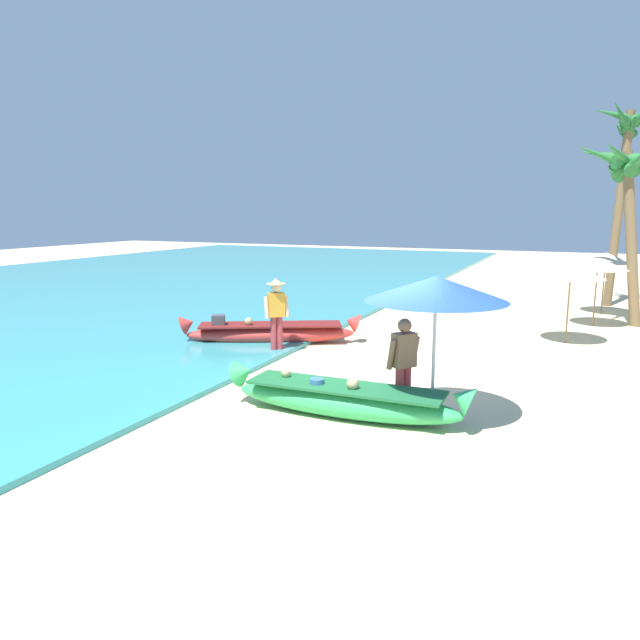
{
  "coord_description": "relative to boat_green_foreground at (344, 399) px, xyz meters",
  "views": [
    {
      "loc": [
        3.14,
        -9.09,
        3.24
      ],
      "look_at": [
        -1.95,
        2.35,
        0.9
      ],
      "focal_mm": 33.44,
      "sensor_mm": 36.0,
      "label": 1
    }
  ],
  "objects": [
    {
      "name": "person_tourist_customer",
      "position": [
        0.81,
        0.49,
        0.59
      ],
      "size": [
        0.48,
        0.56,
        1.56
      ],
      "color": "#B2383D",
      "rests_on": "ground"
    },
    {
      "name": "person_vendor_hatted",
      "position": [
        -2.95,
        3.26,
        0.72
      ],
      "size": [
        0.53,
        0.51,
        1.72
      ],
      "color": "#B2383D",
      "rests_on": "ground"
    },
    {
      "name": "parasol_row_0",
      "position": [
        3.02,
        7.14,
        1.47
      ],
      "size": [
        1.6,
        1.6,
        1.91
      ],
      "color": "#8E6B47",
      "rests_on": "ground"
    },
    {
      "name": "sea",
      "position": [
        -14.63,
        8.71,
        -0.23
      ],
      "size": [
        24.0,
        56.0,
        0.1
      ],
      "primitive_type": "cube",
      "color": "teal",
      "rests_on": "ground"
    },
    {
      "name": "boat_red_midground",
      "position": [
        -3.58,
        4.1,
        -0.0
      ],
      "size": [
        4.11,
        2.57,
        0.79
      ],
      "color": "red",
      "rests_on": "ground"
    },
    {
      "name": "patio_umbrella_large",
      "position": [
        1.31,
        0.38,
        1.78
      ],
      "size": [
        2.15,
        2.15,
        2.26
      ],
      "color": "#B7B7BC",
      "rests_on": "ground"
    },
    {
      "name": "palm_tree_mid_cluster",
      "position": [
        4.18,
        10.21,
        3.92
      ],
      "size": [
        2.86,
        2.91,
        5.11
      ],
      "color": "brown",
      "rests_on": "ground"
    },
    {
      "name": "parasol_row_2",
      "position": [
        3.89,
        12.14,
        1.47
      ],
      "size": [
        1.6,
        1.6,
        1.91
      ],
      "color": "#8E6B47",
      "rests_on": "ground"
    },
    {
      "name": "boat_green_foreground",
      "position": [
        0.0,
        0.0,
        0.0
      ],
      "size": [
        4.06,
        0.82,
        0.79
      ],
      "color": "#38B760",
      "rests_on": "ground"
    },
    {
      "name": "palm_tree_tall_inland",
      "position": [
        4.28,
        13.9,
        5.01
      ],
      "size": [
        2.43,
        2.37,
        6.66
      ],
      "color": "brown",
      "rests_on": "ground"
    },
    {
      "name": "parasol_row_1",
      "position": [
        3.64,
        9.76,
        1.47
      ],
      "size": [
        1.6,
        1.6,
        1.91
      ],
      "color": "#8E6B47",
      "rests_on": "ground"
    },
    {
      "name": "ground_plane",
      "position": [
        0.17,
        0.71,
        -0.28
      ],
      "size": [
        80.0,
        80.0,
        0.0
      ],
      "primitive_type": "plane",
      "color": "beige"
    }
  ]
}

